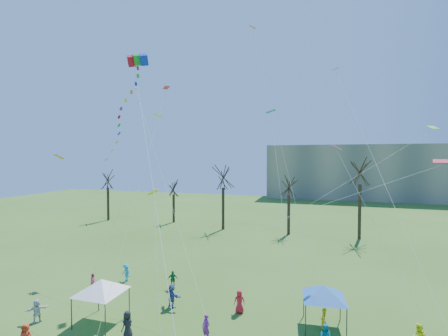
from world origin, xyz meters
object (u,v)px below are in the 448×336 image
(distant_building, at_px, (379,172))
(canopy_tent_white, at_px, (101,286))
(big_box_kite, at_px, (126,115))
(canopy_tent_blue, at_px, (324,292))

(distant_building, distance_m, canopy_tent_white, 82.76)
(big_box_kite, height_order, canopy_tent_blue, big_box_kite)
(canopy_tent_white, bearing_deg, big_box_kite, 43.14)
(big_box_kite, relative_size, canopy_tent_white, 5.30)
(distant_building, height_order, canopy_tent_blue, distant_building)
(distant_building, xyz_separation_m, canopy_tent_blue, (-15.68, -72.86, -5.02))
(big_box_kite, bearing_deg, canopy_tent_blue, 10.88)
(distant_building, bearing_deg, canopy_tent_blue, -102.14)
(distant_building, distance_m, canopy_tent_blue, 74.69)
(distant_building, bearing_deg, canopy_tent_white, -111.77)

